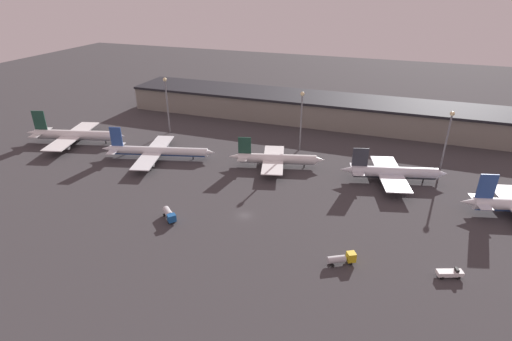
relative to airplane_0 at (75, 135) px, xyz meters
name	(u,v)px	position (x,y,z in m)	size (l,w,h in m)	color
ground	(245,215)	(96.62, -33.09, -3.75)	(600.00, 600.00, 0.00)	#383538
terminal_building	(312,108)	(96.62, 68.27, 2.89)	(202.17, 28.49, 13.21)	gray
airplane_0	(75,135)	(0.00, 0.00, 0.00)	(46.60, 38.32, 15.02)	white
airplane_1	(157,151)	(45.31, -2.73, -0.59)	(48.18, 37.58, 13.41)	white
airplane_2	(276,159)	(95.27, 6.00, -0.42)	(38.38, 29.50, 12.30)	white
airplane_3	(393,173)	(140.43, 7.82, -0.04)	(39.29, 31.99, 13.13)	silver
service_vehicle_0	(450,273)	(156.69, -43.09, -2.48)	(6.87, 4.27, 2.70)	white
service_vehicle_1	(342,259)	(129.83, -47.00, -2.01)	(7.72, 5.57, 3.27)	gold
service_vehicle_3	(169,214)	(74.79, -43.05, -1.98)	(6.96, 6.58, 3.03)	#195199
lamp_post_0	(167,99)	(34.00, 26.66, 13.37)	(1.80, 1.80, 27.22)	slate
lamp_post_1	(301,114)	(100.15, 26.66, 12.83)	(1.80, 1.80, 26.23)	slate
lamp_post_2	(448,133)	(158.49, 26.66, 11.49)	(1.80, 1.80, 23.80)	slate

